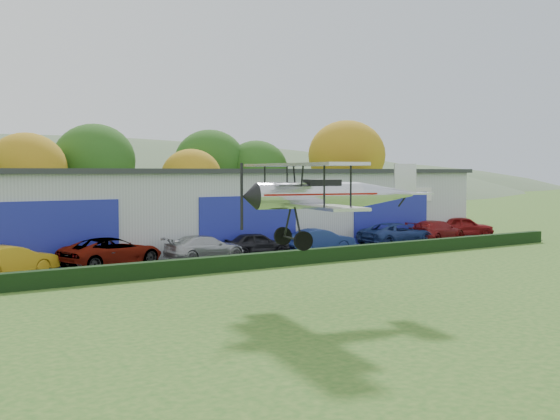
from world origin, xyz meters
TOP-DOWN VIEW (x-y plane):
  - ground at (0.00, 0.00)m, footprint 300.00×300.00m
  - apron at (3.00, 21.00)m, footprint 48.00×9.00m
  - hedge at (3.00, 16.20)m, footprint 46.00×0.60m
  - hangar at (5.00, 27.98)m, footprint 40.60×12.60m
  - tree_belt at (0.85, 40.62)m, footprint 75.70×13.22m
  - car_1 at (-9.39, 20.84)m, footprint 4.63×2.63m
  - car_2 at (-4.34, 20.75)m, footprint 6.16×4.11m
  - car_3 at (1.10, 20.46)m, footprint 4.98×2.27m
  - car_4 at (4.90, 20.84)m, footprint 4.29×2.53m
  - car_5 at (9.26, 20.17)m, footprint 4.53×2.36m
  - car_6 at (15.58, 19.92)m, footprint 5.65×2.70m
  - car_7 at (19.58, 20.06)m, footprint 5.69×3.30m
  - car_8 at (24.29, 21.68)m, footprint 5.00×3.65m
  - biplane at (-1.66, 5.67)m, footprint 7.28×8.29m

SIDE VIEW (x-z plane):
  - ground at x=0.00m, z-range 0.00..0.00m
  - apron at x=3.00m, z-range 0.00..0.05m
  - hedge at x=3.00m, z-range 0.00..0.80m
  - car_4 at x=4.90m, z-range 0.05..1.42m
  - car_3 at x=1.10m, z-range 0.05..1.46m
  - car_5 at x=9.26m, z-range 0.05..1.47m
  - car_1 at x=-9.39m, z-range 0.05..1.50m
  - car_7 at x=19.58m, z-range 0.05..1.60m
  - car_6 at x=15.58m, z-range 0.05..1.60m
  - car_2 at x=-4.34m, z-range 0.05..1.62m
  - car_8 at x=24.29m, z-range 0.05..1.63m
  - hangar at x=5.00m, z-range 0.01..5.31m
  - biplane at x=-1.66m, z-range 2.83..5.91m
  - tree_belt at x=0.85m, z-range 0.55..10.67m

